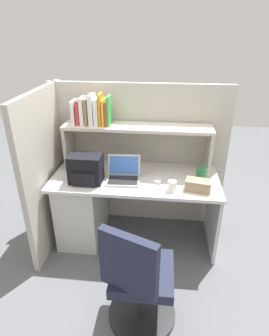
% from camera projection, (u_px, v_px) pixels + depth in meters
% --- Properties ---
extents(ground_plane, '(8.00, 8.00, 0.00)m').
position_uv_depth(ground_plane, '(135.00, 236.00, 3.09)').
color(ground_plane, '#595B60').
extents(desk, '(1.60, 0.70, 0.73)m').
position_uv_depth(desk, '(97.00, 203.00, 2.95)').
color(desk, silver).
rests_on(desk, ground_plane).
extents(cubicle_partition_rear, '(1.84, 0.05, 1.55)m').
position_uv_depth(cubicle_partition_rear, '(139.00, 157.00, 3.08)').
color(cubicle_partition_rear, '#B2ADA0').
rests_on(cubicle_partition_rear, ground_plane).
extents(cubicle_partition_left, '(0.05, 1.06, 1.55)m').
position_uv_depth(cubicle_partition_left, '(48.00, 171.00, 2.78)').
color(cubicle_partition_left, '#B2ADA0').
rests_on(cubicle_partition_left, ground_plane).
extents(overhead_hutch, '(1.44, 0.28, 0.45)m').
position_uv_depth(overhead_hutch, '(137.00, 135.00, 2.78)').
color(overhead_hutch, '#B3A99C').
rests_on(overhead_hutch, desk).
extents(reference_books_on_shelf, '(0.36, 0.18, 0.30)m').
position_uv_depth(reference_books_on_shelf, '(92.00, 111.00, 2.72)').
color(reference_books_on_shelf, white).
rests_on(reference_books_on_shelf, overhead_hutch).
extents(laptop, '(0.32, 0.28, 0.22)m').
position_uv_depth(laptop, '(123.00, 175.00, 2.69)').
color(laptop, '#B7BABF').
rests_on(laptop, desk).
extents(backpack, '(0.30, 0.23, 0.27)m').
position_uv_depth(backpack, '(86.00, 169.00, 2.62)').
color(backpack, black).
rests_on(backpack, desk).
extents(computer_mouse, '(0.09, 0.12, 0.03)m').
position_uv_depth(computer_mouse, '(159.00, 180.00, 2.67)').
color(computer_mouse, silver).
rests_on(computer_mouse, desk).
extents(paper_cup, '(0.08, 0.08, 0.10)m').
position_uv_depth(paper_cup, '(172.00, 186.00, 2.51)').
color(paper_cup, white).
rests_on(paper_cup, desk).
extents(tissue_box, '(0.24, 0.16, 0.10)m').
position_uv_depth(tissue_box, '(198.00, 185.00, 2.52)').
color(tissue_box, '#9E7F60').
rests_on(tissue_box, desk).
extents(snack_canister, '(0.10, 0.10, 0.13)m').
position_uv_depth(snack_canister, '(201.00, 175.00, 2.66)').
color(snack_canister, '#26723F').
rests_on(snack_canister, desk).
extents(office_chair, '(0.53, 0.55, 0.93)m').
position_uv_depth(office_chair, '(139.00, 284.00, 2.03)').
color(office_chair, black).
rests_on(office_chair, ground_plane).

